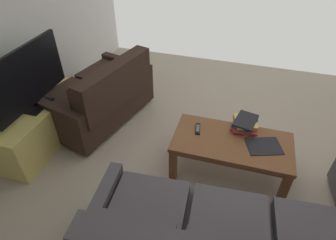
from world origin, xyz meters
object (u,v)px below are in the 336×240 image
at_px(flat_tv, 28,78).
at_px(tv_remote, 198,129).
at_px(loose_magazine, 264,146).
at_px(loveseat_near, 101,96).
at_px(book_stack, 245,123).
at_px(coffee_table, 232,146).
at_px(tv_stand, 44,124).

relative_size(flat_tv, tv_remote, 6.30).
bearing_deg(loose_magazine, loveseat_near, 57.78).
bearing_deg(tv_remote, book_stack, -160.28).
bearing_deg(loveseat_near, coffee_table, 164.43).
distance_m(coffee_table, loose_magazine, 0.30).
bearing_deg(coffee_table, loveseat_near, -15.57).
bearing_deg(loveseat_near, flat_tv, 52.75).
bearing_deg(tv_remote, loose_magazine, 174.32).
height_order(coffee_table, tv_stand, tv_stand).
relative_size(coffee_table, tv_remote, 6.93).
height_order(loveseat_near, flat_tv, flat_tv).
bearing_deg(flat_tv, tv_stand, 64.73).
bearing_deg(tv_remote, tv_stand, 6.28).
distance_m(coffee_table, flat_tv, 2.14).
height_order(loveseat_near, tv_remote, loveseat_near).
bearing_deg(tv_stand, loose_magazine, -176.97).
xyz_separation_m(tv_stand, flat_tv, (-0.00, -0.00, 0.60)).
distance_m(loveseat_near, loose_magazine, 1.99).
relative_size(coffee_table, loose_magazine, 3.60).
bearing_deg(flat_tv, tv_remote, -173.75).
relative_size(book_stack, loose_magazine, 1.04).
xyz_separation_m(loveseat_near, tv_remote, (-1.29, 0.39, 0.09)).
relative_size(tv_stand, book_stack, 3.82).
xyz_separation_m(tv_stand, tv_remote, (-1.73, -0.19, 0.19)).
bearing_deg(book_stack, coffee_table, 69.18).
distance_m(loveseat_near, flat_tv, 0.88).
xyz_separation_m(coffee_table, book_stack, (-0.09, -0.23, 0.13)).
height_order(tv_remote, loose_magazine, tv_remote).
xyz_separation_m(book_stack, loose_magazine, (-0.20, 0.22, -0.05)).
height_order(flat_tv, tv_remote, flat_tv).
xyz_separation_m(loveseat_near, coffee_table, (-1.65, 0.46, 0.01)).
bearing_deg(loveseat_near, book_stack, 172.51).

